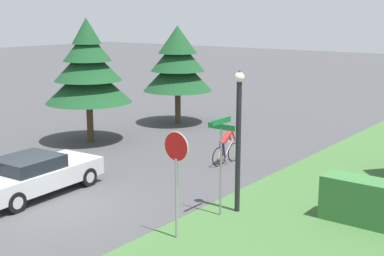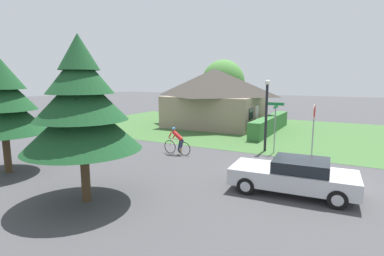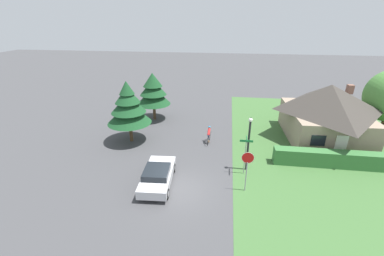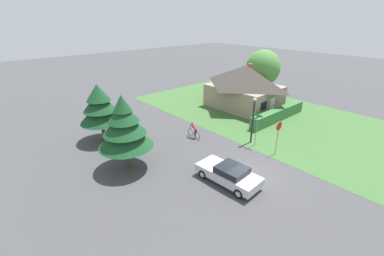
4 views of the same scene
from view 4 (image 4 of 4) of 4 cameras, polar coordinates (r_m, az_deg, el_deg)
name	(u,v)px [view 4 (image 4 of 4)]	position (r m, az deg, el deg)	size (l,w,h in m)	color
ground_plane	(248,176)	(18.72, 12.32, -10.35)	(140.00, 140.00, 0.00)	#424244
grass_verge_right	(283,120)	(29.39, 19.59, 1.72)	(16.00, 36.00, 0.01)	#3D6633
cottage_house	(245,86)	(31.68, 11.68, 9.15)	(7.14, 8.45, 5.07)	gray
hedge_row	(278,114)	(28.97, 18.57, 2.87)	(8.82, 0.90, 1.26)	#387038
sedan_left_lane	(229,174)	(17.48, 8.18, -10.08)	(2.14, 4.50, 1.29)	#BCBCC1
cyclist	(194,130)	(23.41, 0.43, -0.52)	(0.44, 1.74, 1.52)	black
stop_sign	(278,131)	(21.17, 18.61, -0.64)	(0.78, 0.07, 2.84)	gray
street_lamp	(253,117)	(22.44, 13.43, 2.43)	(0.29, 0.29, 4.17)	black
street_name_sign	(257,124)	(22.15, 14.20, 0.80)	(0.90, 0.90, 2.86)	gray
conifer_tall_near	(124,127)	(18.30, -14.79, 0.18)	(3.86, 3.86, 5.56)	#4C3823
conifer_tall_far	(100,106)	(23.41, -19.85, 4.56)	(3.61, 3.61, 5.14)	#4C3823
deciduous_tree_right	(263,68)	(37.14, 15.50, 12.75)	(4.60, 4.60, 6.23)	#4C3823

